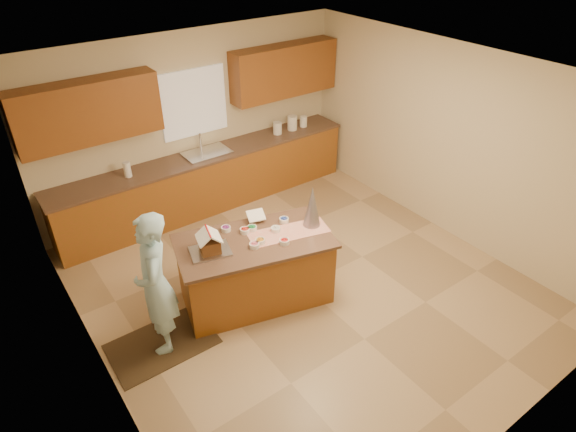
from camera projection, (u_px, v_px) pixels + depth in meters
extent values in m
plane|color=tan|center=(303.00, 285.00, 6.32)|extent=(5.50, 5.50, 0.00)
plane|color=silver|center=(308.00, 78.00, 4.86)|extent=(5.50, 5.50, 0.00)
plane|color=beige|center=(195.00, 121.00, 7.46)|extent=(5.50, 5.50, 0.00)
plane|color=beige|center=(527.00, 343.00, 3.72)|extent=(5.50, 5.50, 0.00)
plane|color=beige|center=(83.00, 279.00, 4.35)|extent=(5.50, 5.50, 0.00)
plane|color=beige|center=(447.00, 142.00, 6.83)|extent=(5.50, 5.50, 0.00)
plane|color=gray|center=(119.00, 340.00, 3.87)|extent=(0.00, 2.50, 2.50)
cube|color=white|center=(194.00, 103.00, 7.28)|extent=(1.05, 0.03, 1.00)
cube|color=brown|center=(209.00, 182.00, 7.75)|extent=(4.80, 0.60, 0.88)
cube|color=brown|center=(207.00, 155.00, 7.50)|extent=(4.85, 0.63, 0.04)
cube|color=brown|center=(88.00, 112.00, 6.27)|extent=(1.85, 0.35, 0.80)
cube|color=brown|center=(284.00, 71.00, 7.81)|extent=(1.85, 0.35, 0.80)
cube|color=silver|center=(207.00, 156.00, 7.50)|extent=(0.70, 0.45, 0.12)
cylinder|color=silver|center=(200.00, 142.00, 7.53)|extent=(0.03, 0.03, 0.28)
cube|color=brown|center=(255.00, 271.00, 5.91)|extent=(1.88, 1.27, 0.84)
cube|color=brown|center=(254.00, 241.00, 5.67)|extent=(1.98, 1.37, 0.04)
cube|color=red|center=(289.00, 232.00, 5.79)|extent=(1.01, 0.58, 0.01)
cube|color=silver|center=(210.00, 251.00, 5.45)|extent=(0.51, 0.43, 0.02)
cube|color=white|center=(256.00, 215.00, 5.94)|extent=(0.25, 0.21, 0.09)
cone|color=#AAAAB6|center=(312.00, 206.00, 5.78)|extent=(0.26, 0.26, 0.53)
cube|color=black|center=(162.00, 344.00, 5.48)|extent=(1.13, 0.74, 0.01)
imported|color=#A4D5E9|center=(155.00, 285.00, 5.05)|extent=(0.60, 0.71, 1.67)
cylinder|color=white|center=(277.00, 128.00, 8.09)|extent=(0.15, 0.15, 0.20)
cylinder|color=white|center=(292.00, 123.00, 8.23)|extent=(0.16, 0.16, 0.24)
cylinder|color=white|center=(303.00, 121.00, 8.36)|extent=(0.13, 0.13, 0.18)
cylinder|color=white|center=(127.00, 169.00, 6.82)|extent=(0.10, 0.10, 0.22)
cube|color=brown|center=(210.00, 245.00, 5.41)|extent=(0.26, 0.28, 0.15)
cube|color=white|center=(203.00, 237.00, 5.32)|extent=(0.20, 0.29, 0.12)
cube|color=white|center=(214.00, 234.00, 5.35)|extent=(0.20, 0.29, 0.12)
cylinder|color=red|center=(208.00, 231.00, 5.31)|extent=(0.09, 0.26, 0.02)
cylinder|color=pink|center=(254.00, 245.00, 5.53)|extent=(0.11, 0.11, 0.05)
cylinder|color=blue|center=(284.00, 220.00, 5.96)|extent=(0.11, 0.11, 0.05)
cylinder|color=red|center=(245.00, 231.00, 5.77)|extent=(0.11, 0.11, 0.05)
cylinder|color=purple|center=(226.00, 229.00, 5.80)|extent=(0.11, 0.11, 0.05)
cylinder|color=green|center=(252.00, 228.00, 5.81)|extent=(0.11, 0.11, 0.05)
cylinder|color=silver|center=(276.00, 229.00, 5.79)|extent=(0.11, 0.11, 0.05)
cylinder|color=orange|center=(260.00, 241.00, 5.59)|extent=(0.11, 0.11, 0.05)
cylinder|color=red|center=(284.00, 241.00, 5.59)|extent=(0.11, 0.11, 0.05)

